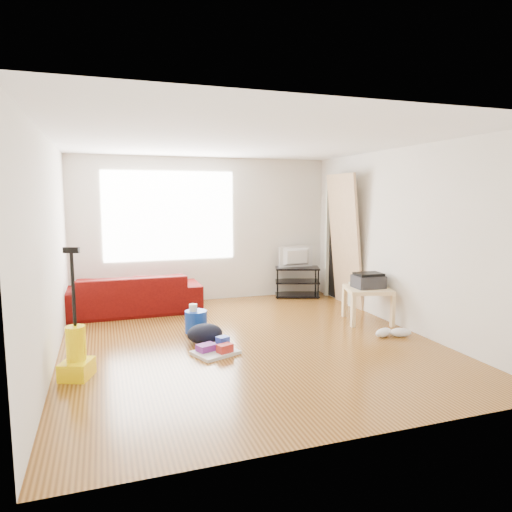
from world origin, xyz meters
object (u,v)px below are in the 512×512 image
object	(u,v)px
side_table	(368,293)
cleaning_tray	(216,349)
vacuum	(76,354)
bucket	(196,332)
backpack	(205,343)
sofa	(132,313)
tv_stand	(297,281)

from	to	relation	value
side_table	cleaning_tray	size ratio (longest dim) A/B	1.32
cleaning_tray	vacuum	xyz separation A→B (m)	(-1.51, -0.22, 0.19)
bucket	backpack	world-z (taller)	bucket
sofa	backpack	size ratio (longest dim) A/B	4.77
sofa	backpack	distance (m)	1.99
cleaning_tray	backpack	distance (m)	0.43
side_table	vacuum	size ratio (longest dim) A/B	0.58
sofa	cleaning_tray	size ratio (longest dim) A/B	3.65
side_table	cleaning_tray	world-z (taller)	side_table
vacuum	sofa	bearing A→B (deg)	95.03
sofa	bucket	distance (m)	1.55
sofa	tv_stand	size ratio (longest dim) A/B	2.38
sofa	vacuum	bearing A→B (deg)	74.30
sofa	tv_stand	xyz separation A→B (m)	(2.95, 0.27, 0.28)
backpack	sofa	bearing A→B (deg)	112.27
sofa	cleaning_tray	world-z (taller)	sofa
vacuum	bucket	bearing A→B (deg)	58.69
backpack	vacuum	xyz separation A→B (m)	(-1.47, -0.65, 0.25)
tv_stand	backpack	world-z (taller)	tv_stand
sofa	cleaning_tray	bearing A→B (deg)	109.68
bucket	vacuum	bearing A→B (deg)	-142.04
bucket	vacuum	world-z (taller)	vacuum
cleaning_tray	backpack	bearing A→B (deg)	95.65
tv_stand	vacuum	world-z (taller)	vacuum
sofa	side_table	distance (m)	3.66
tv_stand	bucket	bearing A→B (deg)	-124.32
sofa	side_table	xyz separation A→B (m)	(3.25, -1.62, 0.43)
sofa	vacuum	size ratio (longest dim) A/B	1.61
side_table	bucket	bearing A→B (deg)	174.03
bucket	vacuum	xyz separation A→B (m)	(-1.45, -1.13, 0.25)
sofa	backpack	xyz separation A→B (m)	(0.77, -1.84, 0.00)
vacuum	cleaning_tray	bearing A→B (deg)	29.11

